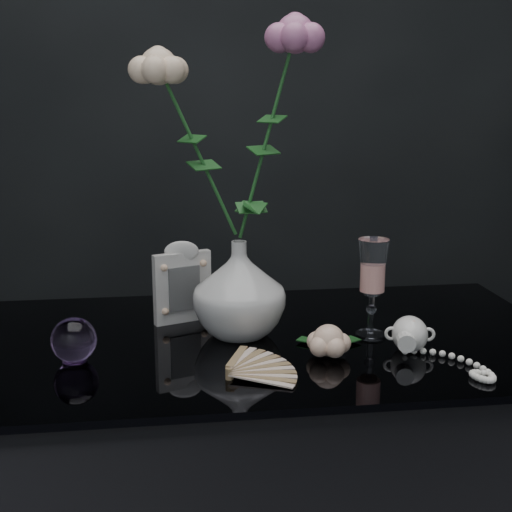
{
  "coord_description": "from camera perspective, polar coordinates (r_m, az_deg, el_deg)",
  "views": [
    {
      "loc": [
        -0.18,
        -1.12,
        1.19
      ],
      "look_at": [
        -0.02,
        -0.0,
        0.92
      ],
      "focal_mm": 50.0,
      "sensor_mm": 36.0,
      "label": 1
    }
  ],
  "objects": [
    {
      "name": "vase",
      "position": [
        1.24,
        -1.35,
        -2.66
      ],
      "size": [
        0.18,
        0.18,
        0.17
      ],
      "primitive_type": "imported",
      "rotation": [
        0.0,
        0.0,
        -0.14
      ],
      "color": "silver",
      "rests_on": "table"
    },
    {
      "name": "wine_glass",
      "position": [
        1.25,
        9.27,
        -2.58
      ],
      "size": [
        0.06,
        0.06,
        0.17
      ],
      "primitive_type": null,
      "rotation": [
        0.0,
        0.0,
        0.17
      ],
      "color": "white",
      "rests_on": "table"
    },
    {
      "name": "picture_frame",
      "position": [
        1.33,
        -5.92,
        -2.05
      ],
      "size": [
        0.14,
        0.12,
        0.15
      ],
      "primitive_type": null,
      "rotation": [
        0.0,
        0.0,
        0.35
      ],
      "color": "silver",
      "rests_on": "table"
    },
    {
      "name": "paperweight",
      "position": [
        1.18,
        -14.38,
        -6.52
      ],
      "size": [
        0.09,
        0.09,
        0.07
      ],
      "primitive_type": null,
      "rotation": [
        0.0,
        0.0,
        0.3
      ],
      "color": "#B986DB",
      "rests_on": "table"
    },
    {
      "name": "paper_fan",
      "position": [
        1.08,
        -2.14,
        -9.29
      ],
      "size": [
        0.21,
        0.17,
        0.02
      ],
      "primitive_type": null,
      "rotation": [
        0.0,
        0.0,
        -0.06
      ],
      "color": "beige",
      "rests_on": "table"
    },
    {
      "name": "loose_rose",
      "position": [
        1.17,
        5.82,
        -6.77
      ],
      "size": [
        0.13,
        0.16,
        0.05
      ],
      "primitive_type": null,
      "rotation": [
        0.0,
        0.0,
        -0.02
      ],
      "color": "#FFC4A4",
      "rests_on": "table"
    },
    {
      "name": "pearl_jar",
      "position": [
        1.22,
        12.21,
        -5.99
      ],
      "size": [
        0.25,
        0.25,
        0.06
      ],
      "primitive_type": null,
      "rotation": [
        0.0,
        0.0,
        -0.21
      ],
      "color": "white",
      "rests_on": "table"
    },
    {
      "name": "roses",
      "position": [
        1.2,
        -1.74,
        10.6
      ],
      "size": [
        0.31,
        0.11,
        0.43
      ],
      "color": "beige",
      "rests_on": "vase"
    }
  ]
}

